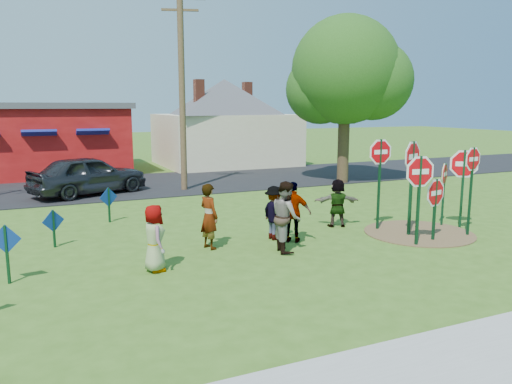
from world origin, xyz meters
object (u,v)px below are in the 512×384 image
(person_a, at_px, (154,238))
(person_b, at_px, (209,216))
(leafy_tree, at_px, (348,76))
(stop_sign_d, at_px, (444,179))
(suv, at_px, (88,175))
(stop_sign_a, at_px, (420,180))
(utility_pole, at_px, (182,85))
(stop_sign_c, at_px, (472,171))
(stop_sign_b, at_px, (380,161))

(person_a, relative_size, person_b, 0.89)
(leafy_tree, bearing_deg, stop_sign_d, -104.49)
(stop_sign_d, distance_m, suv, 14.09)
(stop_sign_a, distance_m, utility_pole, 12.10)
(stop_sign_a, distance_m, leafy_tree, 11.63)
(person_a, bearing_deg, person_b, -57.73)
(stop_sign_a, xyz_separation_m, person_b, (-5.23, 2.03, -0.92))
(stop_sign_a, relative_size, person_b, 1.49)
(stop_sign_c, height_order, person_a, stop_sign_c)
(stop_sign_a, xyz_separation_m, person_a, (-6.96, 0.80, -1.02))
(stop_sign_d, distance_m, person_b, 7.58)
(stop_sign_a, relative_size, utility_pole, 0.29)
(stop_sign_a, xyz_separation_m, stop_sign_c, (2.10, 0.19, 0.13))
(stop_sign_a, distance_m, person_b, 5.69)
(person_b, bearing_deg, person_a, 107.69)
(person_a, bearing_deg, leafy_tree, -54.03)
(stop_sign_a, height_order, leafy_tree, leafy_tree)
(stop_sign_d, height_order, person_b, stop_sign_d)
(stop_sign_a, distance_m, stop_sign_c, 2.11)
(person_a, xyz_separation_m, utility_pole, (3.72, 10.50, 3.87))
(stop_sign_c, bearing_deg, stop_sign_d, 71.01)
(stop_sign_d, height_order, utility_pole, utility_pole)
(stop_sign_d, xyz_separation_m, utility_pole, (-5.54, 9.88, 3.14))
(stop_sign_c, bearing_deg, utility_pole, 106.16)
(person_b, height_order, leafy_tree, leafy_tree)
(stop_sign_c, bearing_deg, leafy_tree, 66.61)
(stop_sign_b, xyz_separation_m, suv, (-7.42, 9.87, -1.25))
(stop_sign_d, xyz_separation_m, person_a, (-9.26, -0.62, -0.73))
(stop_sign_d, xyz_separation_m, leafy_tree, (2.26, 8.74, 3.62))
(stop_sign_b, relative_size, person_a, 1.88)
(suv, height_order, utility_pole, utility_pole)
(utility_pole, bearing_deg, stop_sign_c, -64.34)
(utility_pole, bearing_deg, person_a, -109.51)
(stop_sign_c, relative_size, stop_sign_d, 1.28)
(person_b, height_order, suv, person_b)
(utility_pole, bearing_deg, leafy_tree, -8.31)
(stop_sign_c, bearing_deg, stop_sign_a, 175.74)
(stop_sign_d, bearing_deg, stop_sign_b, 134.96)
(stop_sign_d, relative_size, person_b, 1.22)
(person_a, height_order, leafy_tree, leafy_tree)
(person_a, distance_m, person_b, 2.13)
(stop_sign_d, distance_m, utility_pole, 11.75)
(stop_sign_b, bearing_deg, utility_pole, 113.14)
(suv, bearing_deg, stop_sign_a, -170.29)
(person_b, bearing_deg, stop_sign_c, -121.81)
(person_a, bearing_deg, stop_sign_d, -89.26)
(stop_sign_d, xyz_separation_m, suv, (-9.58, 10.31, -0.64))
(suv, xyz_separation_m, leafy_tree, (11.84, -1.58, 4.26))
(stop_sign_d, bearing_deg, stop_sign_a, 178.22)
(person_a, xyz_separation_m, person_b, (1.73, 1.23, 0.10))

